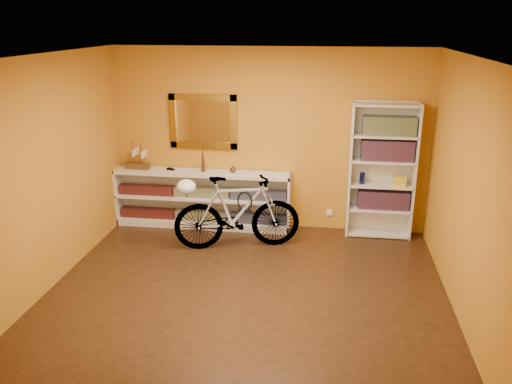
# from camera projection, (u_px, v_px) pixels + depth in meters

# --- Properties ---
(floor) EXTENTS (4.50, 4.00, 0.01)m
(floor) POSITION_uv_depth(u_px,v_px,m) (247.00, 290.00, 5.94)
(floor) COLOR black
(floor) RESTS_ON ground
(ceiling) EXTENTS (4.50, 4.00, 0.01)m
(ceiling) POSITION_uv_depth(u_px,v_px,m) (246.00, 56.00, 5.11)
(ceiling) COLOR silver
(ceiling) RESTS_ON ground
(back_wall) EXTENTS (4.50, 0.01, 2.60)m
(back_wall) POSITION_uv_depth(u_px,v_px,m) (269.00, 140.00, 7.40)
(back_wall) COLOR #B9761B
(back_wall) RESTS_ON ground
(left_wall) EXTENTS (0.01, 4.00, 2.60)m
(left_wall) POSITION_uv_depth(u_px,v_px,m) (49.00, 173.00, 5.83)
(left_wall) COLOR #B9761B
(left_wall) RESTS_ON ground
(right_wall) EXTENTS (0.01, 4.00, 2.60)m
(right_wall) POSITION_uv_depth(u_px,v_px,m) (467.00, 191.00, 5.22)
(right_wall) COLOR #B9761B
(right_wall) RESTS_ON ground
(gilt_mirror) EXTENTS (0.98, 0.06, 0.78)m
(gilt_mirror) POSITION_uv_depth(u_px,v_px,m) (203.00, 122.00, 7.41)
(gilt_mirror) COLOR olive
(gilt_mirror) RESTS_ON back_wall
(wall_socket) EXTENTS (0.09, 0.02, 0.09)m
(wall_socket) POSITION_uv_depth(u_px,v_px,m) (329.00, 212.00, 7.60)
(wall_socket) COLOR silver
(wall_socket) RESTS_ON back_wall
(console_unit) EXTENTS (2.60, 0.35, 0.85)m
(console_unit) POSITION_uv_depth(u_px,v_px,m) (202.00, 199.00, 7.63)
(console_unit) COLOR silver
(console_unit) RESTS_ON floor
(cd_row_lower) EXTENTS (2.50, 0.13, 0.14)m
(cd_row_lower) POSITION_uv_depth(u_px,v_px,m) (203.00, 216.00, 7.70)
(cd_row_lower) COLOR black
(cd_row_lower) RESTS_ON console_unit
(cd_row_upper) EXTENTS (2.50, 0.13, 0.14)m
(cd_row_upper) POSITION_uv_depth(u_px,v_px,m) (202.00, 192.00, 7.58)
(cd_row_upper) COLOR navy
(cd_row_upper) RESTS_ON console_unit
(model_ship) EXTENTS (0.36, 0.14, 0.42)m
(model_ship) POSITION_uv_depth(u_px,v_px,m) (137.00, 155.00, 7.56)
(model_ship) COLOR #442D13
(model_ship) RESTS_ON console_unit
(toy_car) EXTENTS (0.00, 0.00, 0.00)m
(toy_car) POSITION_uv_depth(u_px,v_px,m) (171.00, 170.00, 7.56)
(toy_car) COLOR black
(toy_car) RESTS_ON console_unit
(bronze_ornament) EXTENTS (0.06, 0.06, 0.37)m
(bronze_ornament) POSITION_uv_depth(u_px,v_px,m) (203.00, 159.00, 7.43)
(bronze_ornament) COLOR #51311B
(bronze_ornament) RESTS_ON console_unit
(decorative_orb) EXTENTS (0.09, 0.09, 0.09)m
(decorative_orb) POSITION_uv_depth(u_px,v_px,m) (233.00, 170.00, 7.42)
(decorative_orb) COLOR #51311B
(decorative_orb) RESTS_ON console_unit
(bookcase) EXTENTS (0.90, 0.30, 1.90)m
(bookcase) POSITION_uv_depth(u_px,v_px,m) (382.00, 171.00, 7.14)
(bookcase) COLOR silver
(bookcase) RESTS_ON floor
(book_row_a) EXTENTS (0.70, 0.22, 0.26)m
(book_row_a) POSITION_uv_depth(u_px,v_px,m) (383.00, 199.00, 7.27)
(book_row_a) COLOR maroon
(book_row_a) RESTS_ON bookcase
(book_row_b) EXTENTS (0.70, 0.22, 0.28)m
(book_row_b) POSITION_uv_depth(u_px,v_px,m) (387.00, 150.00, 7.04)
(book_row_b) COLOR maroon
(book_row_b) RESTS_ON bookcase
(book_row_c) EXTENTS (0.70, 0.22, 0.25)m
(book_row_c) POSITION_uv_depth(u_px,v_px,m) (389.00, 126.00, 6.93)
(book_row_c) COLOR navy
(book_row_c) RESTS_ON bookcase
(travel_mug) EXTENTS (0.07, 0.07, 0.16)m
(travel_mug) POSITION_uv_depth(u_px,v_px,m) (362.00, 178.00, 7.19)
(travel_mug) COLOR navy
(travel_mug) RESTS_ON bookcase
(red_tin) EXTENTS (0.16, 0.16, 0.17)m
(red_tin) POSITION_uv_depth(u_px,v_px,m) (370.00, 128.00, 7.01)
(red_tin) COLOR maroon
(red_tin) RESTS_ON bookcase
(yellow_bag) EXTENTS (0.19, 0.14, 0.14)m
(yellow_bag) POSITION_uv_depth(u_px,v_px,m) (400.00, 181.00, 7.11)
(yellow_bag) COLOR yellow
(yellow_bag) RESTS_ON bookcase
(bicycle) EXTENTS (0.88, 1.78, 1.01)m
(bicycle) POSITION_uv_depth(u_px,v_px,m) (237.00, 212.00, 6.88)
(bicycle) COLOR silver
(bicycle) RESTS_ON floor
(helmet) EXTENTS (0.25, 0.24, 0.19)m
(helmet) POSITION_uv_depth(u_px,v_px,m) (186.00, 187.00, 6.68)
(helmet) COLOR white
(helmet) RESTS_ON bicycle
(u_lock) EXTENTS (0.21, 0.02, 0.21)m
(u_lock) POSITION_uv_depth(u_px,v_px,m) (245.00, 201.00, 6.84)
(u_lock) COLOR black
(u_lock) RESTS_ON bicycle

